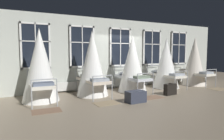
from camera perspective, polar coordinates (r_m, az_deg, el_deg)
name	(u,v)px	position (r m, az deg, el deg)	size (l,w,h in m)	color
ground	(134,92)	(8.41, 6.52, -6.34)	(22.92, 22.92, 0.00)	gray
back_wall_with_windows	(119,54)	(9.40, 2.12, 4.80)	(12.46, 0.10, 3.23)	#B2B7AD
window_bank	(120,64)	(9.31, 2.47, 1.75)	(8.66, 0.10, 2.76)	black
cot_first	(40,66)	(7.06, -20.36, 1.15)	(1.25, 1.97, 2.50)	#9EA3A8
cot_second	(92,64)	(7.57, -5.82, 1.71)	(1.25, 1.98, 2.50)	#9EA3A8
cot_third	(132,64)	(8.36, 6.02, 1.67)	(1.25, 1.98, 2.40)	#9EA3A8
cot_fourth	(166,64)	(9.59, 15.60, 1.78)	(1.25, 1.97, 2.34)	#9EA3A8
cot_fifth	(194,62)	(10.88, 23.05, 2.23)	(1.25, 1.99, 2.46)	#9EA3A8
rug_first	(47,111)	(5.95, -18.67, -11.33)	(0.80, 0.56, 0.01)	brown
rug_second	(106,103)	(6.47, -1.65, -9.74)	(0.80, 0.56, 0.01)	#8E7A5B
rug_third	(152,97)	(7.44, 11.74, -7.88)	(0.80, 0.56, 0.01)	brown
rug_fifth	(218,89)	(10.19, 28.65, -4.90)	(0.80, 0.56, 0.01)	#8E7A5B
suitcase_dark	(170,89)	(8.03, 16.74, -5.46)	(0.58, 0.27, 0.47)	black
travel_trunk	(136,97)	(6.62, 6.95, -7.77)	(0.64, 0.40, 0.38)	#2D3342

